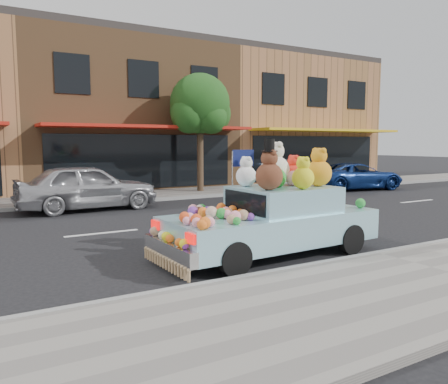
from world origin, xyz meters
TOP-DOWN VIEW (x-y plane):
  - ground at (0.00, 0.00)m, footprint 120.00×120.00m
  - far_sidewalk at (0.00, 6.50)m, footprint 60.00×3.00m
  - near_kerb at (0.00, -5.00)m, footprint 60.00×0.12m
  - far_kerb at (0.00, 5.00)m, footprint 60.00×0.12m
  - storefront_mid at (0.00, 11.97)m, footprint 10.00×9.80m
  - storefront_right at (10.00, 11.97)m, footprint 10.00×9.80m
  - street_tree at (2.03, 6.55)m, footprint 3.00×2.70m
  - car_silver at (-3.43, 4.07)m, footprint 4.61×2.02m
  - car_blue at (9.23, 4.27)m, footprint 4.85×2.82m
  - art_car at (-1.57, -3.77)m, footprint 4.56×1.95m

SIDE VIEW (x-z plane):
  - ground at x=0.00m, z-range 0.00..0.00m
  - far_sidewalk at x=0.00m, z-range 0.00..0.12m
  - near_kerb at x=0.00m, z-range 0.00..0.13m
  - far_kerb at x=0.00m, z-range 0.00..0.13m
  - car_blue at x=9.23m, z-range 0.00..1.27m
  - car_silver at x=-3.43m, z-range 0.00..1.55m
  - art_car at x=-1.57m, z-range -0.33..1.96m
  - storefront_mid at x=0.00m, z-range -0.01..7.29m
  - storefront_right at x=10.00m, z-range -0.01..7.29m
  - street_tree at x=2.03m, z-range 1.08..6.30m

